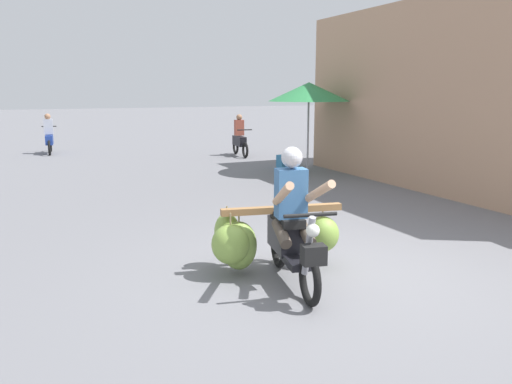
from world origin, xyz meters
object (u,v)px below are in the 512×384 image
Objects in this scene: motorbike_distant_ahead_left at (49,138)px; market_umbrella_near_shop at (309,92)px; motorbike_main_loaded at (271,234)px; motorbike_distant_ahead_right at (240,139)px; produce_crate at (288,161)px.

motorbike_distant_ahead_left is 9.73m from market_umbrella_near_shop.
motorbike_distant_ahead_right is (4.10, 10.66, 0.04)m from motorbike_main_loaded.
motorbike_main_loaded reaches higher than produce_crate.
motorbike_distant_ahead_left is at bearing 129.12° from market_umbrella_near_shop.
motorbike_distant_ahead_left is 8.77m from produce_crate.
produce_crate is (6.06, -6.33, -0.39)m from motorbike_distant_ahead_left.
motorbike_distant_ahead_left is at bearing 133.76° from produce_crate.
market_umbrella_near_shop is (0.22, -4.16, 1.58)m from motorbike_distant_ahead_right.
motorbike_distant_ahead_right reaches higher than produce_crate.
market_umbrella_near_shop reaches higher than motorbike_distant_ahead_left.
motorbike_main_loaded is 1.18× the size of motorbike_distant_ahead_left.
market_umbrella_near_shop is (4.32, 6.50, 1.63)m from motorbike_main_loaded.
motorbike_distant_ahead_right is at bearing 94.24° from produce_crate.
motorbike_main_loaded is at bearing -119.61° from produce_crate.
motorbike_distant_ahead_right is at bearing 93.03° from market_umbrella_near_shop.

